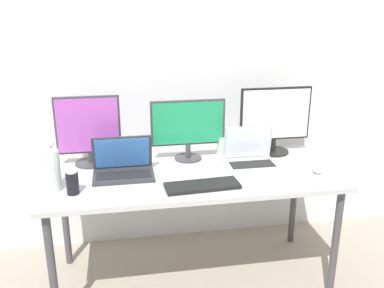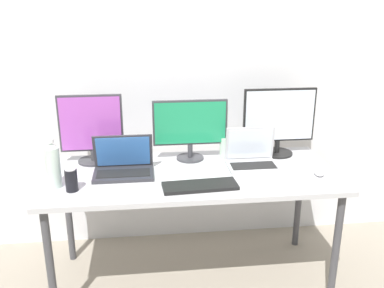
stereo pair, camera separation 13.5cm
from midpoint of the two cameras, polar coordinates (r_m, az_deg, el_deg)
name	(u,v)px [view 1 (the left image)]	position (r m, az deg, el deg)	size (l,w,h in m)	color
ground_plane	(192,277)	(2.91, -1.39, -17.37)	(16.00, 16.00, 0.00)	gray
wall_back	(177,63)	(2.96, -3.31, 10.67)	(7.00, 0.08, 2.60)	silver
work_desk	(192,182)	(2.57, -1.51, -5.11)	(1.72, 0.74, 0.74)	#424247
monitor_left	(88,130)	(2.69, -15.06, 1.83)	(0.39, 0.19, 0.43)	#38383D
monitor_center	(188,127)	(2.69, -1.97, 2.30)	(0.47, 0.18, 0.39)	#38383D
monitor_right	(275,119)	(2.84, 9.69, 3.35)	(0.47, 0.21, 0.44)	black
laptop_silver	(123,166)	(2.53, -10.68, -2.98)	(0.35, 0.22, 0.23)	#2D2D33
laptop_secondary	(250,156)	(2.66, 6.31, -1.64)	(0.31, 0.22, 0.24)	#B7B7BC
keyboard_main	(202,186)	(2.35, -0.27, -5.60)	(0.41, 0.14, 0.02)	black
mouse_by_keyboard	(317,170)	(2.63, 14.92, -3.35)	(0.06, 0.09, 0.03)	silver
water_bottle	(53,168)	(2.41, -19.58, -3.05)	(0.08, 0.08, 0.28)	silver
soda_can_near_keyboard	(72,183)	(2.36, -17.25, -4.99)	(0.07, 0.07, 0.13)	black
bamboo_vase	(223,145)	(2.78, 2.79, -0.21)	(0.08, 0.08, 0.33)	#B2D1B7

